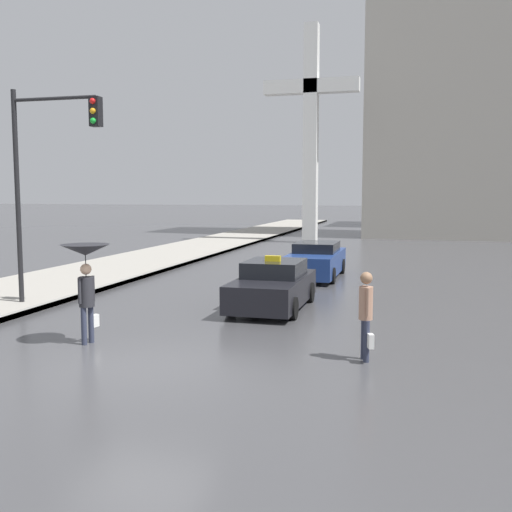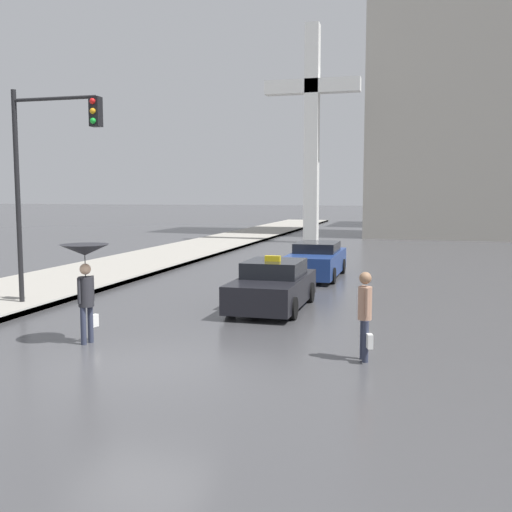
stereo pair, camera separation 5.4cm
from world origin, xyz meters
name	(u,v)px [view 2 (the right image)]	position (x,y,z in m)	size (l,w,h in m)	color
ground_plane	(140,367)	(0.00, 0.00, 0.00)	(300.00, 300.00, 0.00)	#424244
taxi	(273,286)	(1.09, 6.33, 0.64)	(1.91, 4.22, 1.53)	black
sedan_red	(316,261)	(1.24, 12.97, 0.66)	(1.91, 4.77, 1.37)	navy
pedestrian_with_umbrella	(85,265)	(-1.92, 1.34, 1.76)	(1.07, 1.07, 2.20)	#2D3347
pedestrian_man	(365,310)	(4.10, 1.55, 1.01)	(0.37, 0.54, 1.77)	#2D3347
traffic_light	(47,160)	(-5.02, 4.64, 4.23)	(2.78, 0.38, 6.20)	black
building_tower_near	(452,28)	(7.12, 37.67, 15.41)	(11.84, 8.26, 30.83)	#A39E93
monument_cross	(312,120)	(-1.83, 29.30, 8.06)	(6.25, 0.90, 14.20)	white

